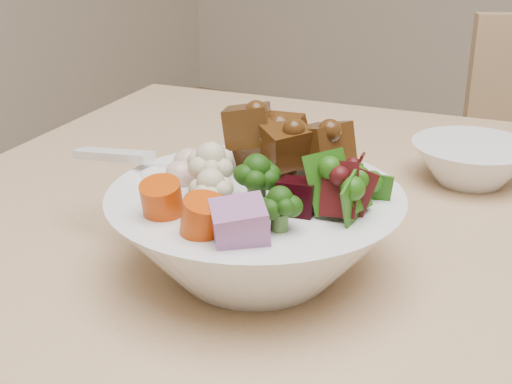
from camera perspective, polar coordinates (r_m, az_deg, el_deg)
food_bowl at (r=0.58m, az=0.19°, el=-2.79°), size 0.24×0.24×0.13m
soup_spoon at (r=0.62m, az=-8.42°, el=1.66°), size 0.14×0.04×0.03m
side_bowl at (r=0.81m, az=16.84°, el=2.25°), size 0.13×0.13×0.04m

